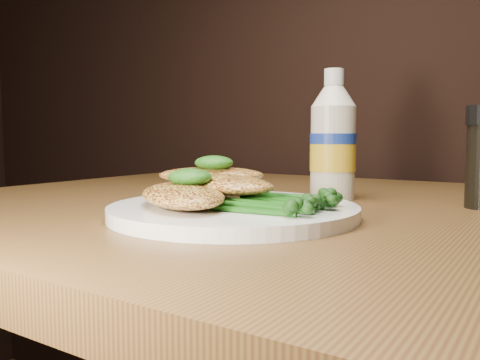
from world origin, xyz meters
The scene contains 8 objects.
plate centered at (-0.10, 0.90, 0.76)m, with size 0.27×0.27×0.01m, color white.
chicken_front centered at (-0.14, 0.86, 0.78)m, with size 0.15×0.08×0.02m, color gold.
chicken_mid centered at (-0.12, 0.91, 0.78)m, with size 0.15×0.07×0.02m, color gold.
chicken_back centered at (-0.16, 0.94, 0.79)m, with size 0.13×0.06×0.02m, color gold.
pesto_front centered at (-0.13, 0.87, 0.79)m, with size 0.05×0.04×0.02m, color black.
pesto_back centered at (-0.15, 0.94, 0.81)m, with size 0.05×0.04×0.02m, color black.
broccolini_bundle centered at (-0.05, 0.90, 0.77)m, with size 0.13×0.10×0.02m, color #185312, non-canonical shape.
mayo_bottle centered at (-0.07, 1.11, 0.84)m, with size 0.06×0.06×0.18m, color beige, non-canonical shape.
Camera 1 is at (0.19, 0.47, 0.84)m, focal length 36.90 mm.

